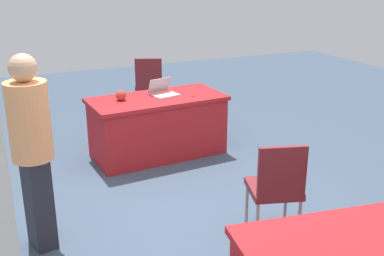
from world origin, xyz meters
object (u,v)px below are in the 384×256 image
(chair_near_front, at_px, (276,185))
(yarn_ball, at_px, (121,95))
(person_presenter, at_px, (32,145))
(chair_tucked_left, at_px, (149,82))
(scissors_red, at_px, (194,94))
(laptop_silver, at_px, (164,92))
(table_foreground, at_px, (158,126))

(chair_near_front, relative_size, yarn_ball, 7.27)
(person_presenter, xyz_separation_m, yarn_ball, (-1.22, -1.61, -0.12))
(person_presenter, bearing_deg, chair_tucked_left, 133.62)
(chair_tucked_left, distance_m, scissors_red, 1.69)
(laptop_silver, distance_m, yarn_ball, 0.57)
(scissors_red, bearing_deg, laptop_silver, -80.14)
(yarn_ball, xyz_separation_m, scissors_red, (-0.93, 0.12, -0.06))
(chair_near_front, distance_m, yarn_ball, 2.48)
(table_foreground, xyz_separation_m, person_presenter, (1.68, 1.57, 0.57))
(chair_near_front, distance_m, scissors_red, 2.26)
(person_presenter, xyz_separation_m, laptop_silver, (-1.79, -1.64, -0.14))
(person_presenter, bearing_deg, laptop_silver, 119.89)
(table_foreground, height_order, yarn_ball, yarn_ball)
(chair_near_front, height_order, laptop_silver, laptop_silver)
(yarn_ball, bearing_deg, person_presenter, 52.90)
(chair_near_front, xyz_separation_m, scissors_red, (-0.23, -2.24, 0.24))
(chair_near_front, height_order, chair_tucked_left, chair_tucked_left)
(chair_near_front, xyz_separation_m, person_presenter, (1.92, -0.75, 0.42))
(person_presenter, xyz_separation_m, scissors_red, (-2.15, -1.49, -0.18))
(person_presenter, height_order, scissors_red, person_presenter)
(chair_tucked_left, distance_m, laptop_silver, 1.59)
(chair_tucked_left, height_order, yarn_ball, chair_tucked_left)
(laptop_silver, xyz_separation_m, yarn_ball, (0.57, 0.02, 0.03))
(table_foreground, xyz_separation_m, chair_tucked_left, (-0.45, -1.60, 0.18))
(chair_near_front, xyz_separation_m, yarn_ball, (0.70, -2.36, 0.30))
(laptop_silver, distance_m, scissors_red, 0.39)
(laptop_silver, xyz_separation_m, scissors_red, (-0.36, 0.15, -0.04))
(scissors_red, bearing_deg, yarn_ball, -65.70)
(laptop_silver, bearing_deg, person_presenter, 29.21)
(table_foreground, xyz_separation_m, laptop_silver, (-0.12, -0.07, 0.42))
(chair_near_front, height_order, yarn_ball, chair_near_front)
(laptop_silver, bearing_deg, chair_near_front, 80.00)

